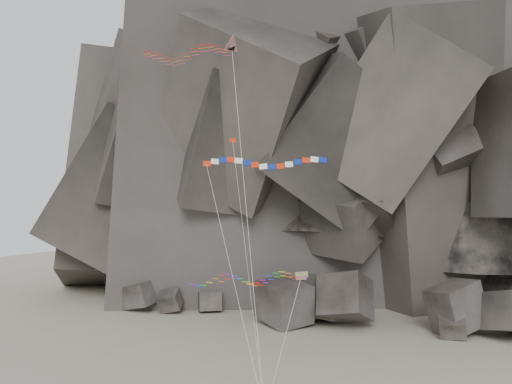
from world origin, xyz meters
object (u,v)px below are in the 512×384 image
(banner_kite, at_px, (264,163))
(parafoil_kite, at_px, (241,279))
(pennant_kite, at_px, (237,185))
(delta_kite, at_px, (182,54))

(banner_kite, xyz_separation_m, parafoil_kite, (-1.19, -3.67, -11.46))
(pennant_kite, bearing_deg, banner_kite, 53.83)
(banner_kite, relative_size, pennant_kite, 0.95)
(pennant_kite, bearing_deg, parafoil_kite, 72.14)
(delta_kite, xyz_separation_m, banner_kite, (6.97, 4.85, -10.68))
(parafoil_kite, bearing_deg, delta_kite, -169.82)
(parafoil_kite, relative_size, pennant_kite, 0.56)
(parafoil_kite, distance_m, pennant_kite, 9.48)
(banner_kite, xyz_separation_m, pennant_kite, (-0.39, -6.66, -2.51))
(parafoil_kite, bearing_deg, banner_kite, 70.69)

